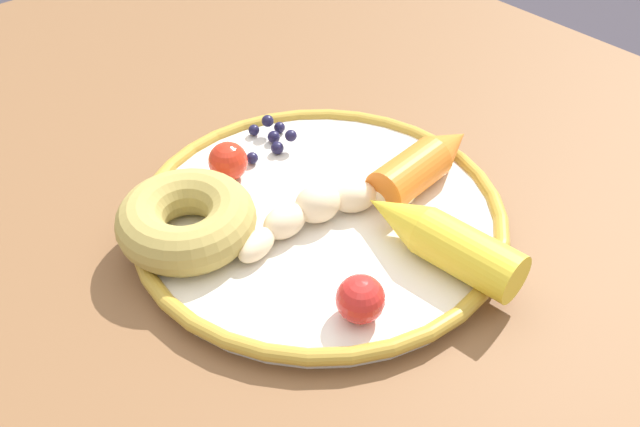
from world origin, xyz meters
TOP-DOWN VIEW (x-y plane):
  - dining_table at (0.00, 0.00)m, footprint 1.00×0.87m
  - plate at (0.06, -0.01)m, footprint 0.29×0.29m
  - banana at (0.07, -0.01)m, footprint 0.06×0.15m
  - carrot_orange at (0.08, 0.09)m, footprint 0.05×0.11m
  - carrot_yellow at (0.15, 0.02)m, footprint 0.13×0.05m
  - donut at (0.02, -0.10)m, footprint 0.14×0.14m
  - blueberry_pile at (-0.04, 0.02)m, footprint 0.05×0.06m
  - tomato_near at (0.16, -0.06)m, footprint 0.03×0.03m
  - tomato_mid at (-0.02, -0.03)m, footprint 0.03×0.03m

SIDE VIEW (x-z plane):
  - dining_table at x=0.00m, z-range 0.26..0.96m
  - plate at x=0.06m, z-range 0.70..0.72m
  - blueberry_pile at x=-0.04m, z-range 0.71..0.73m
  - banana at x=0.07m, z-range 0.71..0.74m
  - tomato_mid at x=-0.02m, z-range 0.71..0.75m
  - tomato_near at x=0.16m, z-range 0.71..0.75m
  - carrot_orange at x=0.08m, z-range 0.71..0.75m
  - donut at x=0.02m, z-range 0.71..0.75m
  - carrot_yellow at x=0.15m, z-range 0.71..0.75m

